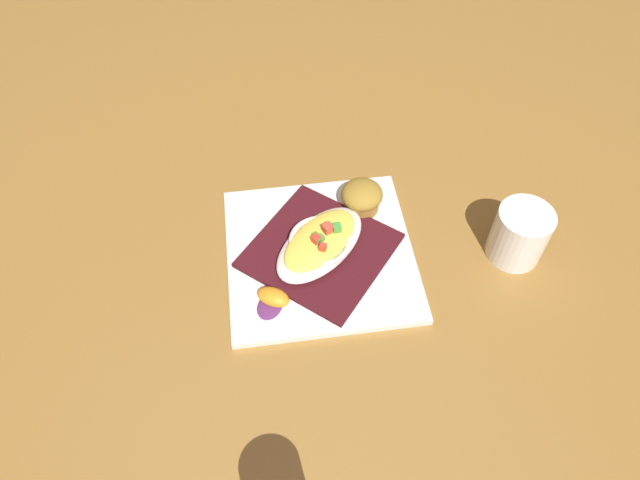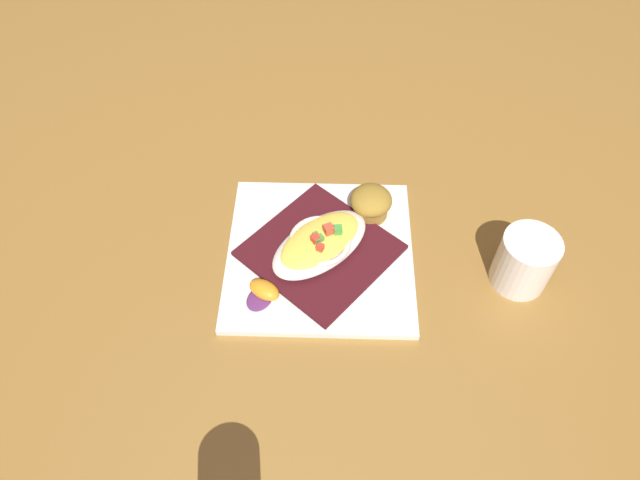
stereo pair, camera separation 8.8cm
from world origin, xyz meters
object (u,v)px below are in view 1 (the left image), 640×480
object	(u,v)px
muffin	(362,197)
coffee_mug	(519,236)
square_plate	(320,254)
gratin_dish	(320,242)
orange_garnish	(273,299)

from	to	relation	value
muffin	coffee_mug	size ratio (longest dim) A/B	0.67
square_plate	muffin	world-z (taller)	muffin
square_plate	gratin_dish	distance (m)	0.03
coffee_mug	muffin	bearing A→B (deg)	-29.14
gratin_dish	coffee_mug	distance (m)	0.31
square_plate	orange_garnish	world-z (taller)	orange_garnish
square_plate	muffin	distance (m)	0.12
gratin_dish	muffin	xyz separation A→B (m)	(-0.08, -0.08, 0.00)
orange_garnish	muffin	bearing A→B (deg)	-137.27
gratin_dish	square_plate	bearing A→B (deg)	-12.52
muffin	orange_garnish	world-z (taller)	muffin
square_plate	muffin	bearing A→B (deg)	-137.41
muffin	orange_garnish	distance (m)	0.23
gratin_dish	orange_garnish	distance (m)	0.12
coffee_mug	square_plate	bearing A→B (deg)	-8.63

